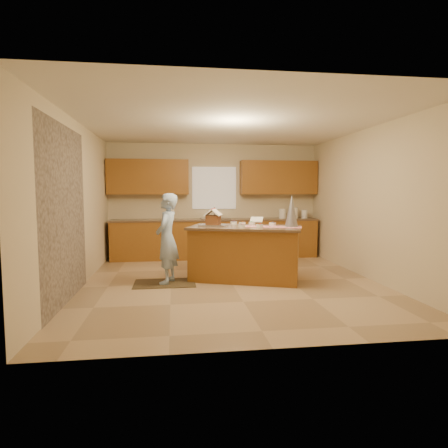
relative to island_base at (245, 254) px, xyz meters
The scene contains 28 objects.
floor 0.58m from the island_base, 141.98° to the right, with size 5.50×5.50×0.00m, color tan.
ceiling 2.27m from the island_base, 141.98° to the right, with size 5.50×5.50×0.00m, color silver.
wall_back 2.70m from the island_base, 96.34° to the left, with size 5.50×5.50×0.00m, color beige.
wall_front 3.11m from the island_base, 95.41° to the right, with size 5.50×5.50×0.00m, color beige.
wall_left 2.93m from the island_base, behind, with size 5.50×5.50×0.00m, color beige.
wall_right 2.40m from the island_base, ahead, with size 5.50×5.50×0.00m, color beige.
stone_accent 3.05m from the island_base, 159.73° to the right, with size 2.50×2.50×0.00m, color gray.
window_curtain 2.79m from the island_base, 96.42° to the left, with size 1.05×0.03×1.00m, color white.
back_counter_base 2.25m from the island_base, 97.19° to the left, with size 4.80×0.60×0.88m, color brown.
back_counter_top 2.29m from the island_base, 97.19° to the left, with size 4.85×0.63×0.04m, color brown.
upper_cabinet_left 3.31m from the island_base, 127.93° to the left, with size 1.85×0.35×0.80m, color brown.
upper_cabinet_right 3.04m from the island_base, 61.64° to the left, with size 1.85×0.35×0.80m, color brown.
sink 2.29m from the island_base, 97.19° to the left, with size 0.70×0.45×0.12m, color silver.
faucet 2.50m from the island_base, 96.66° to the left, with size 0.03×0.03×0.28m, color silver.
island_base is the anchor object (origin of this frame).
island_top 0.48m from the island_base, 90.00° to the left, with size 1.94×1.01×0.04m, color brown.
table_runner 0.68m from the island_base, 19.60° to the right, with size 1.03×0.37×0.01m, color #B50C20.
baking_tray 0.77m from the island_base, 165.60° to the left, with size 0.48×0.35×0.03m, color silver.
cookbook 0.73m from the island_base, 48.86° to the left, with size 0.23×0.02×0.19m, color white.
tinsel_tree 1.12m from the island_base, 15.93° to the right, with size 0.23×0.23×0.57m, color #B9BAC6.
rug 1.50m from the island_base, behind, with size 1.04×0.68×0.01m, color black.
boy 1.41m from the island_base, behind, with size 0.56×0.37×1.53m, color #97B2D6.
canister_a 2.67m from the island_base, 58.97° to the left, with size 0.16×0.16×0.22m, color white.
canister_b 2.83m from the island_base, 53.81° to the left, with size 0.18×0.18×0.27m, color white.
canister_c 2.98m from the island_base, 49.64° to the left, with size 0.14×0.14×0.20m, color white.
paper_towel 2.65m from the island_base, 120.30° to the left, with size 0.11×0.11×0.25m, color white.
gingerbread_house 0.85m from the island_base, 165.60° to the left, with size 0.36×0.37×0.29m.
candy_bowls 0.54m from the island_base, 37.95° to the left, with size 0.78×0.76×0.06m.
Camera 1 is at (-0.97, -6.26, 1.57)m, focal length 29.95 mm.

